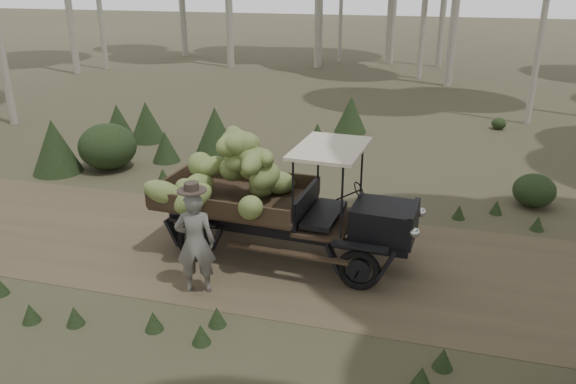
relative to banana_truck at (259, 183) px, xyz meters
name	(u,v)px	position (x,y,z in m)	size (l,w,h in m)	color
ground	(220,247)	(-0.78, -0.04, -1.33)	(120.00, 120.00, 0.00)	#473D2B
dirt_track	(220,247)	(-0.78, -0.04, -1.33)	(70.00, 4.00, 0.01)	brown
banana_truck	(259,183)	(0.00, 0.00, 0.00)	(4.86, 2.33, 2.31)	black
farmer	(195,241)	(-0.55, -1.55, -0.46)	(0.72, 0.58, 1.85)	#63615A
undergrowth	(11,242)	(-3.81, -1.80, -0.78)	(23.84, 23.04, 1.37)	#233319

